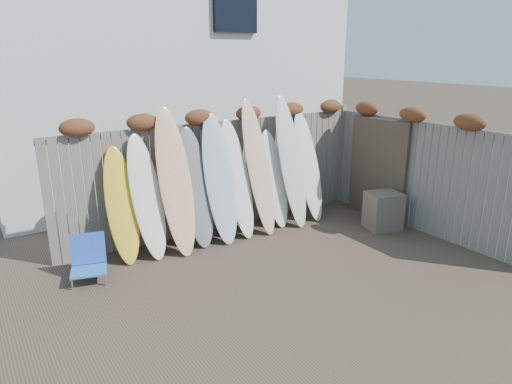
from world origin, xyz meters
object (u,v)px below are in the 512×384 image
beach_chair (88,259)px  lattice_panel (377,169)px  wooden_crate (383,211)px  surfboard_0 (122,205)px

beach_chair → lattice_panel: 5.54m
beach_chair → lattice_panel: (5.48, -0.42, 0.68)m
wooden_crate → lattice_panel: (0.39, 0.57, 0.63)m
wooden_crate → lattice_panel: size_ratio=0.36×
lattice_panel → wooden_crate: bearing=-128.4°
beach_chair → surfboard_0: 0.96m
wooden_crate → lattice_panel: lattice_panel is taller
beach_chair → wooden_crate: size_ratio=0.93×
lattice_panel → surfboard_0: lattice_panel is taller
wooden_crate → beach_chair: bearing=169.0°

